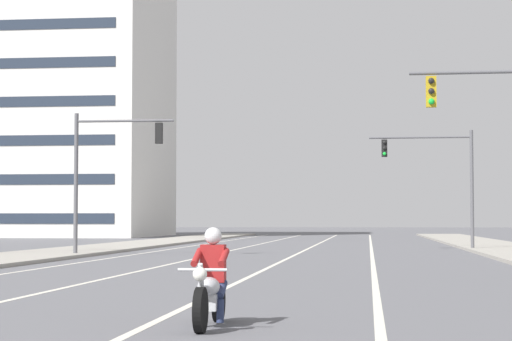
# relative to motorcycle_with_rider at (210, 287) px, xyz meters

# --- Properties ---
(lane_stripe_center) EXTENTS (0.16, 100.00, 0.01)m
(lane_stripe_center) POSITION_rel_motorcycle_with_rider_xyz_m (-0.95, 37.40, -0.58)
(lane_stripe_center) COLOR beige
(lane_stripe_center) RESTS_ON ground
(lane_stripe_left) EXTENTS (0.16, 100.00, 0.01)m
(lane_stripe_left) POSITION_rel_motorcycle_with_rider_xyz_m (-4.68, 37.40, -0.58)
(lane_stripe_left) COLOR beige
(lane_stripe_left) RESTS_ON ground
(lane_stripe_right) EXTENTS (0.16, 100.00, 0.01)m
(lane_stripe_right) POSITION_rel_motorcycle_with_rider_xyz_m (2.47, 37.40, -0.58)
(lane_stripe_right) COLOR beige
(lane_stripe_right) RESTS_ON ground
(lane_stripe_far_left) EXTENTS (0.16, 100.00, 0.01)m
(lane_stripe_far_left) POSITION_rel_motorcycle_with_rider_xyz_m (-8.22, 37.40, -0.58)
(lane_stripe_far_left) COLOR beige
(lane_stripe_far_left) RESTS_ON ground
(sidewalk_kerb_left) EXTENTS (4.40, 110.00, 0.14)m
(sidewalk_kerb_left) POSITION_rel_motorcycle_with_rider_xyz_m (-11.72, 32.40, -0.52)
(sidewalk_kerb_left) COLOR #9E998E
(sidewalk_kerb_left) RESTS_ON ground
(motorcycle_with_rider) EXTENTS (0.70, 2.19, 1.46)m
(motorcycle_with_rider) POSITION_rel_motorcycle_with_rider_xyz_m (0.00, 0.00, 0.00)
(motorcycle_with_rider) COLOR black
(motorcycle_with_rider) RESTS_ON ground
(traffic_signal_near_left) EXTENTS (4.38, 0.39, 6.20)m
(traffic_signal_near_left) POSITION_rel_motorcycle_with_rider_xyz_m (-9.04, 26.66, 3.48)
(traffic_signal_near_left) COLOR #56565B
(traffic_signal_near_left) RESTS_ON ground
(traffic_signal_mid_right) EXTENTS (5.32, 0.37, 6.20)m
(traffic_signal_mid_right) POSITION_rel_motorcycle_with_rider_xyz_m (6.08, 36.59, 3.54)
(traffic_signal_mid_right) COLOR #56565B
(traffic_signal_mid_right) RESTS_ON ground
(apartment_building_far_left_block) EXTENTS (18.64, 19.63, 30.86)m
(apartment_building_far_left_block) POSITION_rel_motorcycle_with_rider_xyz_m (-26.97, 76.46, 14.85)
(apartment_building_far_left_block) COLOR silver
(apartment_building_far_left_block) RESTS_ON ground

